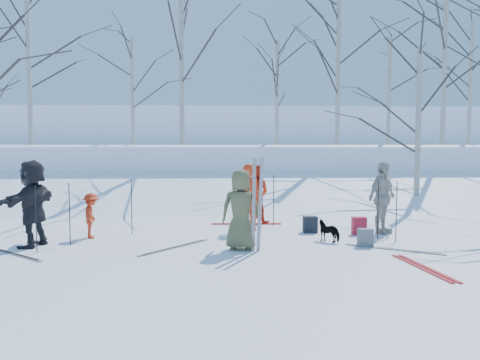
{
  "coord_description": "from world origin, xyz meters",
  "views": [
    {
      "loc": [
        -0.53,
        -9.81,
        2.09
      ],
      "look_at": [
        0.0,
        1.5,
        1.3
      ],
      "focal_mm": 35.0,
      "sensor_mm": 36.0,
      "label": 1
    }
  ],
  "objects": [
    {
      "name": "ground",
      "position": [
        0.0,
        0.0,
        0.0
      ],
      "size": [
        120.0,
        120.0,
        0.0
      ],
      "primitive_type": "plane",
      "color": "white",
      "rests_on": "ground"
    },
    {
      "name": "snow_ramp",
      "position": [
        0.0,
        7.0,
        0.15
      ],
      "size": [
        70.0,
        9.49,
        4.12
      ],
      "primitive_type": "cube",
      "rotation": [
        0.3,
        0.0,
        0.0
      ],
      "color": "white",
      "rests_on": "ground"
    },
    {
      "name": "snow_plateau",
      "position": [
        0.0,
        17.0,
        1.0
      ],
      "size": [
        70.0,
        18.0,
        2.2
      ],
      "primitive_type": "cube",
      "color": "white",
      "rests_on": "ground"
    },
    {
      "name": "far_hill",
      "position": [
        0.0,
        38.0,
        2.0
      ],
      "size": [
        90.0,
        30.0,
        6.0
      ],
      "primitive_type": "cube",
      "color": "white",
      "rests_on": "ground"
    },
    {
      "name": "skier_olive_center",
      "position": [
        -0.07,
        -0.37,
        0.82
      ],
      "size": [
        0.88,
        0.64,
        1.65
      ],
      "primitive_type": "imported",
      "rotation": [
        0.0,
        0.0,
        2.99
      ],
      "color": "brown",
      "rests_on": "ground"
    },
    {
      "name": "skier_red_north",
      "position": [
        0.22,
        1.85,
        0.84
      ],
      "size": [
        0.65,
        0.45,
        1.69
      ],
      "primitive_type": "imported",
      "rotation": [
        0.0,
        0.0,
        3.06
      ],
      "color": "red",
      "rests_on": "ground"
    },
    {
      "name": "skier_redor_behind",
      "position": [
        0.5,
        3.0,
        0.81
      ],
      "size": [
        0.95,
        0.85,
        1.62
      ],
      "primitive_type": "imported",
      "rotation": [
        0.0,
        0.0,
        2.78
      ],
      "color": "red",
      "rests_on": "ground"
    },
    {
      "name": "skier_red_seated",
      "position": [
        -3.46,
        1.02,
        0.52
      ],
      "size": [
        0.49,
        0.73,
        1.05
      ],
      "primitive_type": "imported",
      "rotation": [
        0.0,
        0.0,
        1.72
      ],
      "color": "red",
      "rests_on": "ground"
    },
    {
      "name": "skier_cream_east",
      "position": [
        3.44,
        1.28,
        0.88
      ],
      "size": [
        1.07,
        0.98,
        1.76
      ],
      "primitive_type": "imported",
      "rotation": [
        0.0,
        0.0,
        0.69
      ],
      "color": "beige",
      "rests_on": "ground"
    },
    {
      "name": "skier_grey_west",
      "position": [
        -4.44,
        0.16,
        0.92
      ],
      "size": [
        0.95,
        1.78,
        1.83
      ],
      "primitive_type": "imported",
      "rotation": [
        0.0,
        0.0,
        4.46
      ],
      "color": "black",
      "rests_on": "ground"
    },
    {
      "name": "dog",
      "position": [
        1.93,
        0.36,
        0.24
      ],
      "size": [
        0.6,
        0.57,
        0.48
      ],
      "primitive_type": "imported",
      "rotation": [
        0.0,
        0.0,
        3.98
      ],
      "color": "black",
      "rests_on": "ground"
    },
    {
      "name": "upright_ski_left",
      "position": [
        0.18,
        -0.57,
        0.95
      ],
      "size": [
        0.09,
        0.16,
        1.9
      ],
      "primitive_type": "cube",
      "rotation": [
        0.07,
        0.0,
        0.14
      ],
      "color": "silver",
      "rests_on": "ground"
    },
    {
      "name": "upright_ski_right",
      "position": [
        0.3,
        -0.62,
        0.95
      ],
      "size": [
        0.13,
        0.23,
        1.89
      ],
      "primitive_type": "cube",
      "rotation": [
        0.1,
        0.0,
        0.3
      ],
      "color": "silver",
      "rests_on": "ground"
    },
    {
      "name": "ski_pair_a",
      "position": [
        -4.53,
        -0.6,
        0.01
      ],
      "size": [
        2.07,
        2.1,
        0.02
      ],
      "primitive_type": null,
      "rotation": [
        0.0,
        0.0,
        0.88
      ],
      "color": "silver",
      "rests_on": "ground"
    },
    {
      "name": "ski_pair_b",
      "position": [
        -1.43,
        -0.13,
        0.01
      ],
      "size": [
        2.05,
        2.1,
        0.02
      ],
      "primitive_type": null,
      "rotation": [
        0.0,
        0.0,
        -0.68
      ],
      "color": "silver",
      "rests_on": "ground"
    },
    {
      "name": "ski_pair_c",
      "position": [
        3.05,
        -0.54,
        0.01
      ],
      "size": [
        1.91,
        2.08,
        0.02
      ],
      "primitive_type": null,
      "rotation": [
        0.0,
        0.0,
        1.01
      ],
      "color": "silver",
      "rests_on": "ground"
    },
    {
      "name": "ski_pair_d",
      "position": [
        3.02,
        -1.99,
        0.01
      ],
      "size": [
        0.63,
        1.95,
        0.02
      ],
      "primitive_type": null,
      "rotation": [
        0.0,
        0.0,
        0.11
      ],
      "color": "#B31A19",
      "rests_on": "ground"
    },
    {
      "name": "ski_pair_e",
      "position": [
        0.23,
        2.8,
        0.01
      ],
      "size": [
        0.32,
        1.91,
        0.02
      ],
      "primitive_type": null,
      "rotation": [
        0.0,
        0.0,
        1.54
      ],
      "color": "#B31A19",
      "rests_on": "ground"
    },
    {
      "name": "ski_pole_a",
      "position": [
        -4.16,
        -0.39,
        0.67
      ],
      "size": [
        0.02,
        0.02,
        1.34
      ],
      "primitive_type": "cylinder",
      "color": "black",
      "rests_on": "ground"
    },
    {
      "name": "ski_pole_b",
      "position": [
        3.13,
        0.67,
        0.67
      ],
      "size": [
        0.02,
        0.02,
        1.34
      ],
      "primitive_type": "cylinder",
      "color": "black",
      "rests_on": "ground"
    },
    {
      "name": "ski_pole_c",
      "position": [
        3.41,
        0.28,
        0.67
      ],
      "size": [
        0.02,
        0.02,
        1.34
      ],
      "primitive_type": "cylinder",
      "color": "black",
      "rests_on": "ground"
    },
    {
      "name": "ski_pole_d",
      "position": [
        0.59,
        2.43,
        0.67
      ],
      "size": [
        0.02,
        0.02,
        1.34
      ],
      "primitive_type": "cylinder",
      "color": "black",
      "rests_on": "ground"
    },
    {
      "name": "ski_pole_e",
      "position": [
        -4.42,
        -0.01,
        0.67
      ],
      "size": [
        0.02,
        0.02,
        1.34
      ],
      "primitive_type": "cylinder",
      "color": "black",
      "rests_on": "ground"
    },
    {
      "name": "ski_pole_f",
      "position": [
        -3.69,
        0.22,
        0.67
      ],
      "size": [
        0.02,
        0.02,
        1.34
      ],
      "primitive_type": "cylinder",
      "color": "black",
      "rests_on": "ground"
    },
    {
      "name": "ski_pole_g",
      "position": [
        -2.6,
        1.41,
        0.67
      ],
      "size": [
        0.02,
        0.02,
        1.34
      ],
      "primitive_type": "cylinder",
      "color": "black",
      "rests_on": "ground"
    },
    {
      "name": "ski_pole_h",
      "position": [
        0.97,
        2.69,
        0.67
      ],
      "size": [
        0.02,
        0.02,
        1.34
      ],
      "primitive_type": "cylinder",
      "color": "black",
      "rests_on": "ground"
    },
    {
      "name": "backpack_red",
      "position": [
        2.85,
        1.16,
        0.21
      ],
      "size": [
        0.32,
        0.22,
        0.42
      ],
      "primitive_type": "cube",
      "color": "#AF1A2D",
      "rests_on": "ground"
    },
    {
      "name": "backpack_grey",
      "position": [
        2.57,
        -0.2,
        0.19
      ],
      "size": [
        0.3,
        0.2,
        0.38
      ],
      "primitive_type": "cube",
      "color": "#595C61",
      "rests_on": "ground"
    },
    {
      "name": "backpack_dark",
      "position": [
        1.73,
        1.48,
        0.2
      ],
      "size": [
        0.34,
        0.24,
        0.4
      ],
      "primitive_type": "cube",
      "color": "black",
      "rests_on": "ground"
    },
    {
      "name": "birch_plateau_a",
      "position": [
        -2.02,
        9.72,
        5.8
      ],
      "size": [
        5.64,
        5.64,
        7.21
      ],
      "primitive_type": null,
      "color": "silver",
      "rests_on": "snow_plateau"
    },
    {
      "name": "birch_plateau_b",
      "position": [
        -4.66,
        13.25,
        4.75
      ],
      "size": [
        4.17,
        4.17,
        5.1
      ],
      "primitive_type": null,
      "color": "silver",
      "rests_on": "snow_plateau"
    },
    {
      "name": "birch_plateau_c",
      "position": [
        4.68,
        10.47,
        5.33
      ],
      "size": [
        4.98,
        4.98,
        6.25
      ],
      "primitive_type": null,
      "color": "silver",
      "rests_on": "snow_plateau"
    },
    {
      "name": "birch_plateau_d",
      "position": [
        9.38,
        10.47,
        5.68
      ],
      "size": [
        5.47,
        5.47,
        6.96
      ],
      "primitive_type": null,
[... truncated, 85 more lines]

